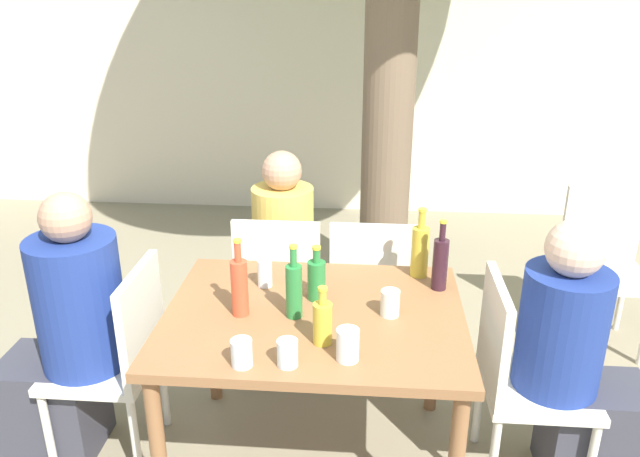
# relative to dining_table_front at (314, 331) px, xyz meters

# --- Properties ---
(cafe_building_wall) EXTENTS (10.00, 0.08, 2.80)m
(cafe_building_wall) POSITION_rel_dining_table_front_xyz_m (0.00, 3.36, 0.73)
(cafe_building_wall) COLOR beige
(cafe_building_wall) RESTS_ON ground_plane
(dining_table_front) EXTENTS (1.22, 0.96, 0.76)m
(dining_table_front) POSITION_rel_dining_table_front_xyz_m (0.00, 0.00, 0.00)
(dining_table_front) COLOR brown
(dining_table_front) RESTS_ON ground_plane
(patio_chair_0) EXTENTS (0.44, 0.44, 0.92)m
(patio_chair_0) POSITION_rel_dining_table_front_xyz_m (-0.84, 0.00, -0.15)
(patio_chair_0) COLOR beige
(patio_chair_0) RESTS_ON ground_plane
(patio_chair_1) EXTENTS (0.44, 0.44, 0.92)m
(patio_chair_1) POSITION_rel_dining_table_front_xyz_m (0.84, 0.00, -0.15)
(patio_chair_1) COLOR beige
(patio_chair_1) RESTS_ON ground_plane
(patio_chair_2) EXTENTS (0.44, 0.44, 0.92)m
(patio_chair_2) POSITION_rel_dining_table_front_xyz_m (-0.24, 0.71, -0.15)
(patio_chair_2) COLOR beige
(patio_chair_2) RESTS_ON ground_plane
(patio_chair_3) EXTENTS (0.44, 0.44, 0.92)m
(patio_chair_3) POSITION_rel_dining_table_front_xyz_m (0.24, 0.71, -0.15)
(patio_chair_3) COLOR beige
(patio_chair_3) RESTS_ON ground_plane
(patio_chair_4) EXTENTS (0.44, 0.44, 0.92)m
(patio_chair_4) POSITION_rel_dining_table_front_xyz_m (1.58, 1.18, -0.15)
(patio_chair_4) COLOR beige
(patio_chair_4) RESTS_ON ground_plane
(person_seated_0) EXTENTS (0.58, 0.37, 1.25)m
(person_seated_0) POSITION_rel_dining_table_front_xyz_m (-1.07, -0.00, -0.11)
(person_seated_0) COLOR #383842
(person_seated_0) RESTS_ON ground_plane
(person_seated_1) EXTENTS (0.57, 0.34, 1.20)m
(person_seated_1) POSITION_rel_dining_table_front_xyz_m (1.08, -0.00, -0.13)
(person_seated_1) COLOR #383842
(person_seated_1) RESTS_ON ground_plane
(person_seated_2) EXTENTS (0.33, 0.56, 1.21)m
(person_seated_2) POSITION_rel_dining_table_front_xyz_m (-0.24, 0.95, -0.13)
(person_seated_2) COLOR #383842
(person_seated_2) RESTS_ON ground_plane
(soda_bottle_0) EXTENTS (0.07, 0.07, 0.33)m
(soda_bottle_0) POSITION_rel_dining_table_front_xyz_m (-0.30, -0.03, 0.22)
(soda_bottle_0) COLOR #DB4C2D
(soda_bottle_0) RESTS_ON dining_table_front
(wine_bottle_1) EXTENTS (0.07, 0.07, 0.32)m
(wine_bottle_1) POSITION_rel_dining_table_front_xyz_m (0.53, 0.26, 0.21)
(wine_bottle_1) COLOR #331923
(wine_bottle_1) RESTS_ON dining_table_front
(oil_cruet_2) EXTENTS (0.07, 0.07, 0.23)m
(oil_cruet_2) POSITION_rel_dining_table_front_xyz_m (0.05, -0.22, 0.18)
(oil_cruet_2) COLOR gold
(oil_cruet_2) RESTS_ON dining_table_front
(green_bottle_3) EXTENTS (0.08, 0.08, 0.24)m
(green_bottle_3) POSITION_rel_dining_table_front_xyz_m (-0.00, 0.12, 0.18)
(green_bottle_3) COLOR #287A38
(green_bottle_3) RESTS_ON dining_table_front
(green_bottle_4) EXTENTS (0.07, 0.07, 0.31)m
(green_bottle_4) POSITION_rel_dining_table_front_xyz_m (-0.08, -0.03, 0.21)
(green_bottle_4) COLOR #287A38
(green_bottle_4) RESTS_ON dining_table_front
(oil_cruet_5) EXTENTS (0.08, 0.08, 0.33)m
(oil_cruet_5) POSITION_rel_dining_table_front_xyz_m (0.45, 0.38, 0.22)
(oil_cruet_5) COLOR gold
(oil_cruet_5) RESTS_ON dining_table_front
(drinking_glass_0) EXTENTS (0.08, 0.08, 0.10)m
(drinking_glass_0) POSITION_rel_dining_table_front_xyz_m (-0.22, -0.39, 0.14)
(drinking_glass_0) COLOR silver
(drinking_glass_0) RESTS_ON dining_table_front
(drinking_glass_1) EXTENTS (0.08, 0.08, 0.10)m
(drinking_glass_1) POSITION_rel_dining_table_front_xyz_m (-0.06, -0.38, 0.14)
(drinking_glass_1) COLOR silver
(drinking_glass_1) RESTS_ON dining_table_front
(drinking_glass_2) EXTENTS (0.08, 0.08, 0.12)m
(drinking_glass_2) POSITION_rel_dining_table_front_xyz_m (0.15, -0.32, 0.15)
(drinking_glass_2) COLOR silver
(drinking_glass_2) RESTS_ON dining_table_front
(drinking_glass_3) EXTENTS (0.08, 0.08, 0.11)m
(drinking_glass_3) POSITION_rel_dining_table_front_xyz_m (0.31, 0.01, 0.14)
(drinking_glass_3) COLOR silver
(drinking_glass_3) RESTS_ON dining_table_front
(drinking_glass_4) EXTENTS (0.06, 0.06, 0.12)m
(drinking_glass_4) POSITION_rel_dining_table_front_xyz_m (-0.24, 0.22, 0.15)
(drinking_glass_4) COLOR white
(drinking_glass_4) RESTS_ON dining_table_front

